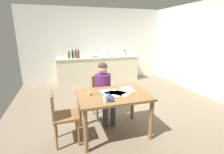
{
  "coord_description": "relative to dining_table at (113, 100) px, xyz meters",
  "views": [
    {
      "loc": [
        -1.31,
        -3.64,
        1.78
      ],
      "look_at": [
        -0.28,
        -0.35,
        0.85
      ],
      "focal_mm": 26.99,
      "sensor_mm": 36.0,
      "label": 1
    }
  ],
  "objects": [
    {
      "name": "stovetop_kettle",
      "position": [
        1.49,
        3.29,
        0.36
      ],
      "size": [
        0.18,
        0.18,
        0.22
      ],
      "color": "#B7BABF",
      "rests_on": "kitchen_counter"
    },
    {
      "name": "candlestick",
      "position": [
        -0.39,
        0.05,
        0.19
      ],
      "size": [
        0.06,
        0.06,
        0.29
      ],
      "color": "gold",
      "rests_on": "dining_table"
    },
    {
      "name": "paper_letter",
      "position": [
        0.13,
        -0.01,
        0.11
      ],
      "size": [
        0.35,
        0.36,
        0.0
      ],
      "primitive_type": "cube",
      "rotation": [
        0.0,
        0.0,
        0.69
      ],
      "color": "white",
      "rests_on": "dining_table"
    },
    {
      "name": "wine_glass_near_sink",
      "position": [
        0.54,
        3.44,
        0.37
      ],
      "size": [
        0.07,
        0.07,
        0.15
      ],
      "color": "silver",
      "rests_on": "kitchen_counter"
    },
    {
      "name": "paper_notice",
      "position": [
        0.33,
        0.15,
        0.11
      ],
      "size": [
        0.22,
        0.3,
        0.0
      ],
      "primitive_type": "cube",
      "rotation": [
        0.0,
        0.0,
        0.04
      ],
      "color": "white",
      "rests_on": "dining_table"
    },
    {
      "name": "ground_plane",
      "position": [
        0.48,
        1.05,
        -0.65
      ],
      "size": [
        5.2,
        5.2,
        0.04
      ],
      "primitive_type": "cube",
      "color": "#7A6B56"
    },
    {
      "name": "dining_table",
      "position": [
        0.0,
        0.0,
        0.0
      ],
      "size": [
        1.21,
        0.88,
        0.75
      ],
      "color": "olive",
      "rests_on": "ground"
    },
    {
      "name": "bottle_vinegar",
      "position": [
        -0.4,
        3.3,
        0.39
      ],
      "size": [
        0.08,
        0.08,
        0.29
      ],
      "color": "black",
      "rests_on": "kitchen_counter"
    },
    {
      "name": "chair_side_empty",
      "position": [
        -0.87,
        -0.03,
        -0.14
      ],
      "size": [
        0.41,
        0.41,
        0.88
      ],
      "color": "olive",
      "rests_on": "ground"
    },
    {
      "name": "bottle_wine_red",
      "position": [
        -0.29,
        3.32,
        0.39
      ],
      "size": [
        0.07,
        0.07,
        0.3
      ],
      "color": "#593319",
      "rests_on": "kitchen_counter"
    },
    {
      "name": "person_seated",
      "position": [
        -0.02,
        0.53,
        0.04
      ],
      "size": [
        0.34,
        0.6,
        1.19
      ],
      "color": "#592666",
      "rests_on": "ground"
    },
    {
      "name": "bottle_oil",
      "position": [
        -0.52,
        3.29,
        0.37
      ],
      "size": [
        0.07,
        0.07,
        0.25
      ],
      "color": "#593319",
      "rests_on": "kitchen_counter"
    },
    {
      "name": "sink_unit",
      "position": [
        0.92,
        3.3,
        0.29
      ],
      "size": [
        0.36,
        0.36,
        0.24
      ],
      "color": "#B2B7BC",
      "rests_on": "kitchen_counter"
    },
    {
      "name": "coffee_mug",
      "position": [
        -0.21,
        -0.29,
        0.16
      ],
      "size": [
        0.11,
        0.07,
        0.11
      ],
      "color": "white",
      "rests_on": "dining_table"
    },
    {
      "name": "bottle_sauce",
      "position": [
        -0.21,
        3.24,
        0.4
      ],
      "size": [
        0.08,
        0.08,
        0.31
      ],
      "color": "#593319",
      "rests_on": "kitchen_counter"
    },
    {
      "name": "paper_receipt",
      "position": [
        -0.07,
        0.11,
        0.11
      ],
      "size": [
        0.24,
        0.32,
        0.0
      ],
      "primitive_type": "cube",
      "rotation": [
        0.0,
        0.0,
        0.11
      ],
      "color": "white",
      "rests_on": "dining_table"
    },
    {
      "name": "book_cookery",
      "position": [
        -0.14,
        -0.21,
        0.12
      ],
      "size": [
        0.23,
        0.26,
        0.02
      ],
      "primitive_type": "cube",
      "rotation": [
        0.0,
        0.0,
        -0.3
      ],
      "color": "navy",
      "rests_on": "dining_table"
    },
    {
      "name": "wall_back",
      "position": [
        0.48,
        3.65,
        0.67
      ],
      "size": [
        5.2,
        0.12,
        2.6
      ],
      "primitive_type": "cube",
      "color": "silver",
      "rests_on": "ground"
    },
    {
      "name": "chair_at_table",
      "position": [
        -0.03,
        0.68,
        -0.14
      ],
      "size": [
        0.42,
        0.42,
        0.88
      ],
      "color": "olive",
      "rests_on": "ground"
    },
    {
      "name": "paper_envelope",
      "position": [
        -0.01,
        -0.0,
        0.11
      ],
      "size": [
        0.26,
        0.33,
        0.0
      ],
      "primitive_type": "cube",
      "rotation": [
        0.0,
        0.0,
        0.18
      ],
      "color": "white",
      "rests_on": "dining_table"
    },
    {
      "name": "wall_right",
      "position": [
        3.08,
        1.05,
        0.67
      ],
      "size": [
        0.12,
        5.2,
        2.6
      ],
      "primitive_type": "cube",
      "color": "silver",
      "rests_on": "ground"
    },
    {
      "name": "mixing_bowl",
      "position": [
        0.34,
        3.33,
        0.33
      ],
      "size": [
        0.28,
        0.28,
        0.13
      ],
      "primitive_type": "ellipsoid",
      "color": "white",
      "rests_on": "kitchen_counter"
    },
    {
      "name": "wine_glass_by_kettle",
      "position": [
        0.43,
        3.44,
        0.37
      ],
      "size": [
        0.07,
        0.07,
        0.15
      ],
      "color": "silver",
      "rests_on": "kitchen_counter"
    },
    {
      "name": "book_magazine",
      "position": [
        -0.12,
        -0.1,
        0.12
      ],
      "size": [
        0.15,
        0.24,
        0.02
      ],
      "primitive_type": "cube",
      "rotation": [
        0.0,
        0.0,
        0.11
      ],
      "color": "#2A4B5D",
      "rests_on": "dining_table"
    },
    {
      "name": "paper_bill",
      "position": [
        0.1,
        0.07,
        0.11
      ],
      "size": [
        0.34,
        0.36,
        0.0
      ],
      "primitive_type": "cube",
      "rotation": [
        0.0,
        0.0,
        0.6
      ],
      "color": "white",
      "rests_on": "dining_table"
    },
    {
      "name": "kitchen_counter",
      "position": [
        0.48,
        3.29,
        -0.18
      ],
      "size": [
        2.92,
        0.64,
        0.9
      ],
      "color": "beige",
      "rests_on": "ground"
    }
  ]
}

